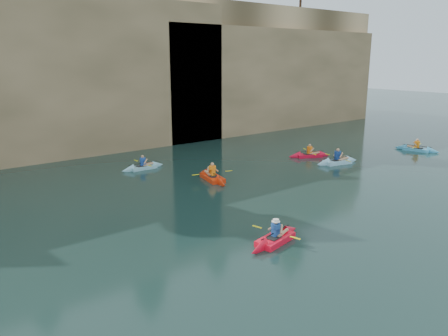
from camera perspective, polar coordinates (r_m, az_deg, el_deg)
ground at (r=13.80m, az=8.44°, el=-15.59°), size 160.00×160.00×0.00m
cliff at (r=39.14m, az=-25.53°, el=11.66°), size 70.00×16.00×12.00m
cliff_slab_center at (r=32.59m, az=-18.98°, el=11.49°), size 24.00×2.40×11.40m
cliff_slab_east at (r=43.56m, az=7.23°, el=11.60°), size 26.00×2.40×9.84m
sea_cave_east at (r=35.77m, az=-5.95°, el=6.79°), size 5.00×1.00×4.50m
main_kayaker at (r=16.90m, az=6.72°, el=-9.13°), size 3.18×2.09×1.15m
kayaker_ltblue_near at (r=29.81m, az=14.57°, el=0.84°), size 3.38×2.49×1.30m
kayaker_red_far at (r=25.07m, az=-1.52°, el=-1.21°), size 2.44×3.53×1.27m
kayaker_ltblue_mid at (r=27.96m, az=-10.53°, el=0.14°), size 2.96×2.23×1.12m
kayaker_blue_east at (r=35.95m, az=23.85°, el=2.28°), size 2.24×3.32×1.15m
kayaker_extra_east at (r=31.41m, az=11.08°, el=1.67°), size 3.06×2.10×1.17m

